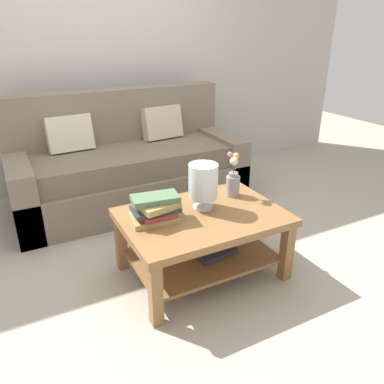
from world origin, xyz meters
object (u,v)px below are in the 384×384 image
Objects in this scene: glass_hurricane_vase at (203,182)px; flower_pitcher at (233,180)px; coffee_table at (203,231)px; book_stack_main at (156,209)px; couch at (128,167)px.

flower_pitcher is (0.29, 0.08, -0.07)m from glass_hurricane_vase.
flower_pitcher is (0.34, 0.16, 0.25)m from coffee_table.
coffee_table is 0.38m from book_stack_main.
coffee_table is at bearing -154.72° from flower_pitcher.
coffee_table is 0.33m from glass_hurricane_vase.
book_stack_main is (-0.31, 0.06, 0.21)m from coffee_table.
couch is 6.52× the size of flower_pitcher.
flower_pitcher reaches higher than glass_hurricane_vase.
flower_pitcher is (0.39, -1.23, 0.23)m from couch.
couch is at bearing 92.30° from coffee_table.
couch is 1.34m from glass_hurricane_vase.
coffee_table is at bearing -87.70° from couch.
glass_hurricane_vase is 0.96× the size of flower_pitcher.
couch is at bearing 107.76° from flower_pitcher.
book_stack_main is at bearing 168.36° from coffee_table.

